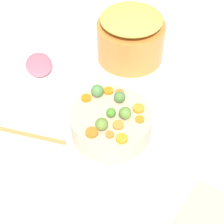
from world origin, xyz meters
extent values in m
cube|color=white|center=(0.00, 0.00, 0.01)|extent=(2.40, 2.40, 0.02)
cylinder|color=#BFAA8D|center=(-0.04, 0.00, 0.06)|extent=(0.26, 0.26, 0.09)
cylinder|color=orange|center=(-0.40, -0.17, 0.09)|extent=(0.26, 0.26, 0.15)
ellipsoid|color=gold|center=(-0.40, -0.17, 0.19)|extent=(0.23, 0.23, 0.05)
cylinder|color=orange|center=(0.02, 0.08, 0.11)|extent=(0.04, 0.04, 0.01)
cylinder|color=orange|center=(-0.11, -0.06, 0.11)|extent=(0.04, 0.04, 0.01)
cylinder|color=orange|center=(-0.10, 0.06, 0.11)|extent=(0.04, 0.04, 0.01)
cylinder|color=orange|center=(-0.13, -0.03, 0.11)|extent=(0.03, 0.03, 0.01)
cylinder|color=orange|center=(0.06, 0.00, 0.11)|extent=(0.05, 0.05, 0.01)
cylinder|color=orange|center=(-0.04, -0.10, 0.11)|extent=(0.04, 0.04, 0.01)
cylinder|color=orange|center=(-0.01, 0.05, 0.11)|extent=(0.05, 0.05, 0.01)
cylinder|color=orange|center=(0.03, 0.05, 0.11)|extent=(0.03, 0.03, 0.01)
cylinder|color=orange|center=(-0.07, 0.09, 0.11)|extent=(0.03, 0.03, 0.01)
sphere|color=olive|center=(0.02, 0.01, 0.13)|extent=(0.04, 0.04, 0.04)
sphere|color=#5B8337|center=(-0.05, 0.04, 0.13)|extent=(0.04, 0.04, 0.04)
sphere|color=#4F7E3F|center=(-0.08, -0.08, 0.13)|extent=(0.04, 0.04, 0.04)
sphere|color=#4E7837|center=(-0.10, -0.01, 0.13)|extent=(0.04, 0.04, 0.04)
sphere|color=#468828|center=(-0.03, 0.01, 0.12)|extent=(0.03, 0.03, 0.03)
cube|color=#B77F42|center=(0.13, -0.21, 0.02)|extent=(0.11, 0.26, 0.01)
cylinder|color=white|center=(-0.12, -0.41, 0.03)|extent=(0.27, 0.27, 0.01)
ellipsoid|color=#C95E72|center=(-0.13, -0.41, 0.04)|extent=(0.17, 0.18, 0.02)
cube|color=tan|center=(0.05, 0.38, 0.02)|extent=(0.19, 0.13, 0.01)
camera|label=1|loc=(0.52, 0.41, 0.88)|focal=54.54mm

